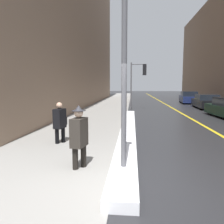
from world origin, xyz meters
TOP-DOWN VIEW (x-y plane):
  - ground_plane at (0.00, 0.00)m, footprint 160.00×160.00m
  - sidewalk_slab at (-2.00, 15.00)m, footprint 4.00×80.00m
  - road_centre_stripe at (4.00, 15.00)m, footprint 0.16×80.00m
  - snow_bank_curb at (0.18, 5.37)m, footprint 0.61×12.49m
  - lamp_post at (0.18, 0.67)m, footprint 0.28×0.28m
  - traffic_light_near at (0.90, 14.36)m, footprint 1.31×0.33m
  - pedestrian_in_fedora at (-0.92, 1.01)m, footprint 0.37×0.71m
  - pedestrian_nearside at (-2.17, 3.28)m, footprint 0.37×0.71m
  - parked_car_black at (6.98, 16.23)m, footprint 2.02×4.27m
  - parked_car_navy at (6.92, 22.21)m, footprint 2.22×4.58m

SIDE VIEW (x-z plane):
  - ground_plane at x=0.00m, z-range 0.00..0.00m
  - road_centre_stripe at x=4.00m, z-range 0.00..0.00m
  - sidewalk_slab at x=-2.00m, z-range 0.00..0.01m
  - snow_bank_curb at x=0.18m, z-range 0.00..0.22m
  - parked_car_black at x=6.98m, z-range -0.03..1.24m
  - parked_car_navy at x=6.92m, z-range -0.04..1.34m
  - pedestrian_nearside at x=-2.17m, z-range 0.08..1.54m
  - pedestrian_in_fedora at x=-0.92m, z-range 0.07..1.64m
  - lamp_post at x=0.18m, z-range 0.47..4.90m
  - traffic_light_near at x=0.90m, z-range 0.88..4.83m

